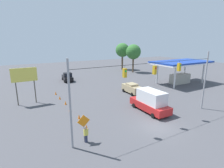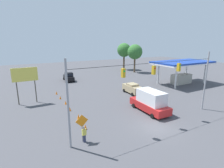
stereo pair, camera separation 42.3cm
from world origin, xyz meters
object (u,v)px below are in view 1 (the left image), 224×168
gas_station (181,67)px  pedestrian (86,135)px  traffic_cone_nearest (86,127)px  traffic_cone_second (79,117)px  traffic_cone_farthest (56,93)px  work_zone_sign (84,123)px  pickup_truck_black_withflow_deep (67,77)px  traffic_cone_fourth (66,103)px  tree_horizon_right (133,52)px  traffic_cone_fifth (60,98)px  sedan_tan_oncoming_far (132,88)px  tree_horizon_left (122,50)px  overhead_signal_span (154,83)px  box_truck_red_crossing_near (150,101)px  traffic_cone_third (70,109)px  roadside_billboard (24,78)px

gas_station → pedestrian: 30.86m
traffic_cone_nearest → traffic_cone_second: 3.11m
traffic_cone_farthest → work_zone_sign: work_zone_sign is taller
gas_station → pickup_truck_black_withflow_deep: bearing=-35.2°
traffic_cone_fourth → traffic_cone_farthest: size_ratio=1.00×
gas_station → tree_horizon_right: 17.83m
traffic_cone_farthest → traffic_cone_fifth: bearing=89.5°
traffic_cone_fifth → traffic_cone_farthest: 3.11m
sedan_tan_oncoming_far → traffic_cone_fifth: size_ratio=7.74×
sedan_tan_oncoming_far → tree_horizon_left: bearing=-119.7°
overhead_signal_span → box_truck_red_crossing_near: bearing=-128.8°
pickup_truck_black_withflow_deep → traffic_cone_fourth: size_ratio=8.88×
sedan_tan_oncoming_far → pickup_truck_black_withflow_deep: bearing=-65.5°
traffic_cone_second → sedan_tan_oncoming_far: bearing=-155.3°
traffic_cone_third → tree_horizon_left: bearing=-134.2°
pickup_truck_black_withflow_deep → box_truck_red_crossing_near: bearing=100.3°
traffic_cone_farthest → pedestrian: pedestrian is taller
pedestrian → traffic_cone_fifth: bearing=-93.9°
roadside_billboard → pedestrian: 15.64m
traffic_cone_third → pickup_truck_black_withflow_deep: bearing=-105.2°
roadside_billboard → box_truck_red_crossing_near: bearing=140.8°
pickup_truck_black_withflow_deep → traffic_cone_fifth: size_ratio=8.88×
traffic_cone_fifth → traffic_cone_third: bearing=89.7°
roadside_billboard → tree_horizon_left: 38.51m
pickup_truck_black_withflow_deep → traffic_cone_third: pickup_truck_black_withflow_deep is taller
traffic_cone_second → pedestrian: bearing=77.6°
overhead_signal_span → traffic_cone_second: overhead_signal_span is taller
traffic_cone_fourth → pedestrian: (1.13, 11.40, 0.49)m
tree_horizon_left → traffic_cone_second: bearing=49.0°
roadside_billboard → tree_horizon_right: 35.20m
traffic_cone_nearest → tree_horizon_right: size_ratio=0.07×
traffic_cone_farthest → gas_station: (-27.22, 5.37, 3.50)m
traffic_cone_nearest → traffic_cone_farthest: size_ratio=1.00×
traffic_cone_farthest → tree_horizon_right: (-26.77, -12.27, 6.05)m
sedan_tan_oncoming_far → traffic_cone_farthest: sedan_tan_oncoming_far is taller
traffic_cone_fourth → tree_horizon_right: bearing=-145.4°
traffic_cone_fourth → tree_horizon_left: 37.02m
tree_horizon_right → traffic_cone_farthest: bearing=24.6°
traffic_cone_fourth → roadside_billboard: 7.25m
tree_horizon_left → work_zone_sign: bearing=52.1°
pickup_truck_black_withflow_deep → pedestrian: bearing=77.5°
pedestrian → tree_horizon_left: (-27.90, -36.17, 5.82)m
box_truck_red_crossing_near → traffic_cone_farthest: bearing=-56.6°
pedestrian → traffic_cone_third: bearing=-96.3°
traffic_cone_nearest → traffic_cone_second: bearing=-94.2°
pickup_truck_black_withflow_deep → roadside_billboard: (10.14, 12.94, 3.21)m
traffic_cone_fourth → pedestrian: pedestrian is taller
pickup_truck_black_withflow_deep → sedan_tan_oncoming_far: size_ratio=1.15×
traffic_cone_nearest → gas_station: gas_station is taller
roadside_billboard → pedestrian: size_ratio=3.60×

